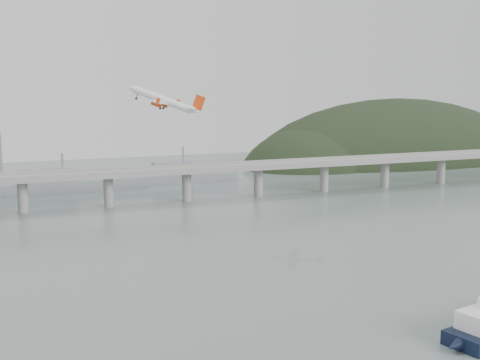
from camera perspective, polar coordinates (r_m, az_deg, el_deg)
name	(u,v)px	position (r m, az deg, el deg)	size (l,w,h in m)	color
ground	(298,306)	(226.78, 5.17, -11.05)	(900.00, 900.00, 0.00)	slate
bridge	(154,176)	(406.12, -7.64, 0.37)	(800.00, 22.00, 23.90)	gray
headland	(406,179)	(653.69, 14.58, 0.10)	(365.00, 155.00, 156.00)	black
airliner	(164,101)	(280.65, -6.74, 7.03)	(31.46, 30.32, 14.49)	white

